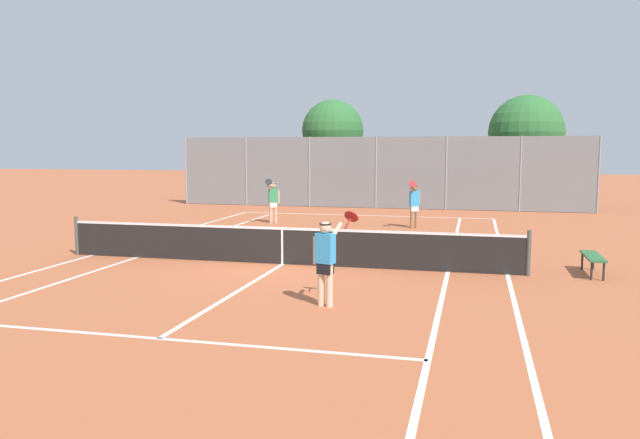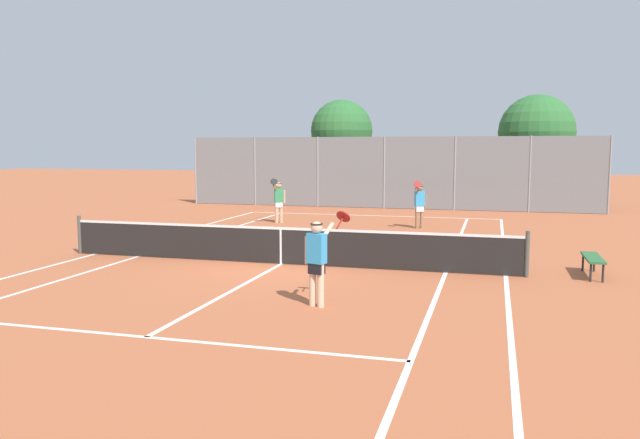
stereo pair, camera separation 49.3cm
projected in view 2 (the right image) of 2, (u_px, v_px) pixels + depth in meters
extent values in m
plane|color=#B25B38|center=(281.00, 264.00, 15.88)|extent=(120.00, 120.00, 0.00)
cube|color=white|center=(371.00, 216.00, 27.26)|extent=(11.00, 0.10, 0.01)
cube|color=white|center=(94.00, 254.00, 17.35)|extent=(0.10, 23.80, 0.01)
cube|color=white|center=(506.00, 276.00, 14.40)|extent=(0.10, 23.80, 0.01)
cube|color=white|center=(138.00, 256.00, 16.98)|extent=(0.10, 23.80, 0.01)
cube|color=white|center=(446.00, 273.00, 14.77)|extent=(0.10, 23.80, 0.01)
cube|color=white|center=(146.00, 337.00, 9.75)|extent=(8.26, 0.10, 0.01)
cube|color=white|center=(341.00, 232.00, 22.00)|extent=(8.26, 0.10, 0.01)
cube|color=white|center=(281.00, 264.00, 15.88)|extent=(0.10, 12.80, 0.01)
cylinder|color=#474C47|center=(80.00, 235.00, 17.41)|extent=(0.10, 0.10, 1.07)
cylinder|color=#474C47|center=(527.00, 254.00, 14.22)|extent=(0.10, 0.10, 1.07)
cube|color=black|center=(281.00, 246.00, 15.82)|extent=(11.90, 0.02, 0.89)
cube|color=white|center=(281.00, 228.00, 15.77)|extent=(11.90, 0.03, 0.06)
cube|color=white|center=(281.00, 247.00, 15.83)|extent=(0.05, 0.03, 0.89)
cylinder|color=beige|center=(313.00, 284.00, 11.66)|extent=(0.13, 0.13, 0.82)
cylinder|color=beige|center=(321.00, 285.00, 11.56)|extent=(0.13, 0.13, 0.82)
cube|color=black|center=(317.00, 267.00, 11.57)|extent=(0.32, 0.26, 0.24)
cube|color=#3399D8|center=(317.00, 248.00, 11.53)|extent=(0.38, 0.29, 0.56)
sphere|color=beige|center=(317.00, 227.00, 11.48)|extent=(0.22, 0.22, 0.22)
cylinder|color=black|center=(317.00, 224.00, 11.48)|extent=(0.23, 0.23, 0.02)
cylinder|color=beige|center=(307.00, 250.00, 11.66)|extent=(0.08, 0.08, 0.52)
cylinder|color=beige|center=(327.00, 232.00, 11.54)|extent=(0.22, 0.46, 0.35)
cylinder|color=maroon|center=(340.00, 223.00, 11.67)|extent=(0.11, 0.25, 0.22)
cylinder|color=maroon|center=(343.00, 217.00, 11.75)|extent=(0.33, 0.27, 0.23)
cylinder|color=#D8A884|center=(281.00, 212.00, 24.61)|extent=(0.13, 0.13, 0.82)
cylinder|color=#D8A884|center=(277.00, 213.00, 24.57)|extent=(0.13, 0.13, 0.82)
cube|color=white|center=(279.00, 204.00, 24.55)|extent=(0.33, 0.29, 0.24)
cube|color=#338C59|center=(279.00, 195.00, 24.51)|extent=(0.39, 0.34, 0.56)
sphere|color=#D8A884|center=(279.00, 185.00, 24.47)|extent=(0.22, 0.22, 0.22)
cylinder|color=black|center=(279.00, 183.00, 24.46)|extent=(0.23, 0.23, 0.02)
cylinder|color=#D8A884|center=(284.00, 196.00, 24.57)|extent=(0.08, 0.08, 0.52)
cylinder|color=#D8A884|center=(276.00, 188.00, 24.31)|extent=(0.29, 0.44, 0.35)
cylinder|color=black|center=(274.00, 184.00, 24.02)|extent=(0.15, 0.24, 0.22)
cylinder|color=black|center=(274.00, 182.00, 23.89)|extent=(0.34, 0.31, 0.23)
cylinder|color=#936B4C|center=(422.00, 217.00, 22.92)|extent=(0.13, 0.13, 0.82)
cylinder|color=#936B4C|center=(417.00, 217.00, 22.89)|extent=(0.13, 0.13, 0.82)
cube|color=white|center=(419.00, 208.00, 22.87)|extent=(0.33, 0.28, 0.24)
cube|color=#3399D8|center=(420.00, 199.00, 22.82)|extent=(0.39, 0.32, 0.56)
sphere|color=#936B4C|center=(420.00, 188.00, 22.78)|extent=(0.22, 0.22, 0.22)
cylinder|color=black|center=(420.00, 186.00, 22.77)|extent=(0.23, 0.23, 0.02)
cylinder|color=#936B4C|center=(425.00, 200.00, 22.87)|extent=(0.08, 0.08, 0.52)
cylinder|color=#936B4C|center=(418.00, 191.00, 22.63)|extent=(0.26, 0.45, 0.35)
cylinder|color=maroon|center=(416.00, 187.00, 22.34)|extent=(0.13, 0.24, 0.22)
cylinder|color=maroon|center=(418.00, 184.00, 22.21)|extent=(0.34, 0.30, 0.23)
sphere|color=#D1DB33|center=(421.00, 264.00, 15.67)|extent=(0.07, 0.07, 0.07)
sphere|color=#D1DB33|center=(208.00, 235.00, 20.91)|extent=(0.07, 0.07, 0.07)
cube|color=#2D6638|center=(593.00, 258.00, 14.31)|extent=(0.36, 1.50, 0.05)
cylinder|color=#262626|center=(591.00, 273.00, 13.76)|extent=(0.05, 0.05, 0.41)
cylinder|color=#262626|center=(583.00, 262.00, 14.98)|extent=(0.05, 0.05, 0.41)
cylinder|color=#262626|center=(603.00, 273.00, 13.70)|extent=(0.05, 0.05, 0.41)
cylinder|color=#262626|center=(594.00, 263.00, 14.92)|extent=(0.05, 0.05, 0.41)
cylinder|color=gray|center=(196.00, 171.00, 32.97)|extent=(0.08, 0.08, 3.50)
cylinder|color=gray|center=(255.00, 171.00, 32.07)|extent=(0.08, 0.08, 3.50)
cylinder|color=gray|center=(318.00, 172.00, 31.17)|extent=(0.08, 0.08, 3.50)
cylinder|color=gray|center=(384.00, 173.00, 30.27)|extent=(0.08, 0.08, 3.50)
cylinder|color=gray|center=(455.00, 173.00, 29.37)|extent=(0.08, 0.08, 3.50)
cylinder|color=gray|center=(530.00, 174.00, 28.47)|extent=(0.08, 0.08, 3.50)
cylinder|color=gray|center=(610.00, 175.00, 27.57)|extent=(0.08, 0.08, 3.50)
cube|color=slate|center=(384.00, 173.00, 30.27)|extent=(20.17, 0.02, 3.46)
cylinder|color=brown|center=(341.00, 178.00, 32.94)|extent=(0.31, 0.31, 2.71)
sphere|color=#2D6B33|center=(342.00, 131.00, 32.65)|extent=(3.23, 3.23, 3.23)
sphere|color=#2D6B33|center=(342.00, 138.00, 32.58)|extent=(1.99, 1.99, 1.99)
cylinder|color=brown|center=(535.00, 183.00, 30.94)|extent=(0.25, 0.25, 2.42)
sphere|color=#2D6B33|center=(537.00, 132.00, 30.65)|extent=(3.70, 3.70, 3.70)
sphere|color=#2D6B33|center=(524.00, 142.00, 31.12)|extent=(2.29, 2.29, 2.29)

